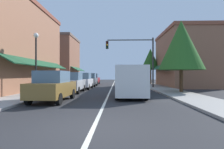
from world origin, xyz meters
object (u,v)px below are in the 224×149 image
Objects in this scene: parked_car_third_left at (83,81)px; traffic_signal_mast_arm at (137,53)px; parked_car_nearest_left at (53,86)px; van_in_lane at (130,81)px; tree_right_near at (181,45)px; parked_car_distant_left at (93,79)px; parked_car_second_left at (72,83)px; street_lamp_left_near at (36,53)px; tree_right_far at (150,59)px; parked_car_far_left at (90,80)px.

parked_car_third_left is 6.88m from traffic_signal_mast_arm.
van_in_lane is at bearing 27.13° from parked_car_nearest_left.
parked_car_nearest_left is 10.96m from tree_right_near.
van_in_lane reaches higher than parked_car_distant_left.
traffic_signal_mast_arm reaches higher than parked_car_distant_left.
tree_right_near is at bearing 30.57° from parked_car_nearest_left.
street_lamp_left_near is (-1.89, -2.92, 2.21)m from parked_car_second_left.
traffic_signal_mast_arm is at bearing 13.21° from parked_car_third_left.
traffic_signal_mast_arm is at bearing -54.54° from parked_car_distant_left.
van_in_lane is 0.92× the size of tree_right_far.
parked_car_third_left is at bearing -91.07° from parked_car_far_left.
parked_car_second_left is 5.77m from van_in_lane.
tree_right_far is at bearing 69.48° from traffic_signal_mast_arm.
traffic_signal_mast_arm is 11.77m from street_lamp_left_near.
parked_car_nearest_left is 0.73× the size of tree_right_far.
parked_car_third_left is at bearing 90.87° from parked_car_nearest_left.
van_in_lane is 6.09m from tree_right_near.
parked_car_third_left is 0.70× the size of traffic_signal_mast_arm.
tree_right_near is at bearing -25.81° from parked_car_third_left.
tree_right_far is (11.03, 16.51, 0.98)m from street_lamp_left_near.
parked_car_third_left is 8.72m from van_in_lane.
street_lamp_left_near is (-2.09, -7.17, 2.21)m from parked_car_third_left.
parked_car_third_left is (0.20, 4.25, 0.00)m from parked_car_second_left.
parked_car_distant_left is at bearing 124.52° from traffic_signal_mast_arm.
van_in_lane is (4.81, -17.69, 0.27)m from parked_car_distant_left.
parked_car_nearest_left and parked_car_far_left have the same top height.
parked_car_third_left is 7.79m from street_lamp_left_near.
parked_car_nearest_left is at bearing -90.86° from parked_car_far_left.
street_lamp_left_near is (-2.10, 2.51, 2.21)m from parked_car_nearest_left.
parked_car_distant_left is 18.34m from van_in_lane.
parked_car_third_left is at bearing -88.04° from parked_car_distant_left.
parked_car_second_left is at bearing -92.39° from parked_car_third_left.
parked_car_second_left is 16.68m from tree_right_far.
traffic_signal_mast_arm is (6.16, 5.62, 3.14)m from parked_car_second_left.
parked_car_distant_left is at bearing 91.30° from parked_car_third_left.
van_in_lane is (4.83, -3.14, 0.27)m from parked_car_second_left.
street_lamp_left_near reaches higher than parked_car_distant_left.
van_in_lane is (4.62, 2.28, 0.27)m from parked_car_nearest_left.
parked_car_far_left is at bearing 134.20° from tree_right_near.
street_lamp_left_near is at bearing -123.75° from tree_right_far.
parked_car_third_left is 0.90× the size of street_lamp_left_near.
tree_right_far is at bearing 56.25° from street_lamp_left_near.
tree_right_near reaches higher than parked_car_distant_left.
tree_right_far is at bearing 76.26° from van_in_lane.
street_lamp_left_near is at bearing -123.58° from parked_car_second_left.
van_in_lane is 9.31m from traffic_signal_mast_arm.
parked_car_far_left is (0.22, 9.14, 0.00)m from parked_car_second_left.
tree_right_far is at bearing -5.10° from parked_car_distant_left.
traffic_signal_mast_arm is 1.28× the size of street_lamp_left_near.
tree_right_near is 1.08× the size of tree_right_far.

